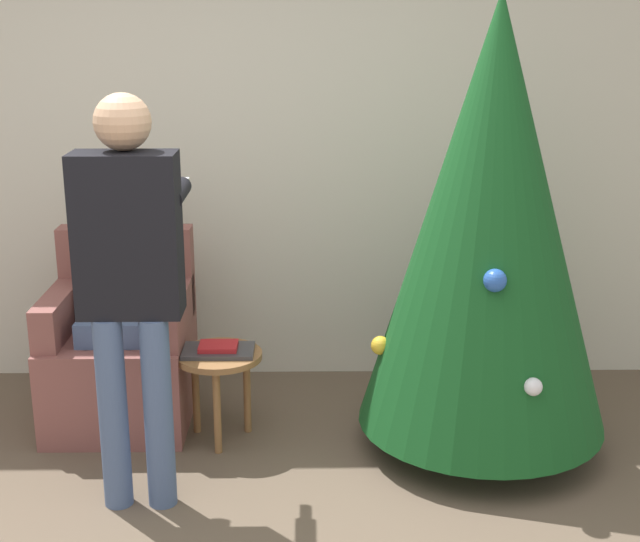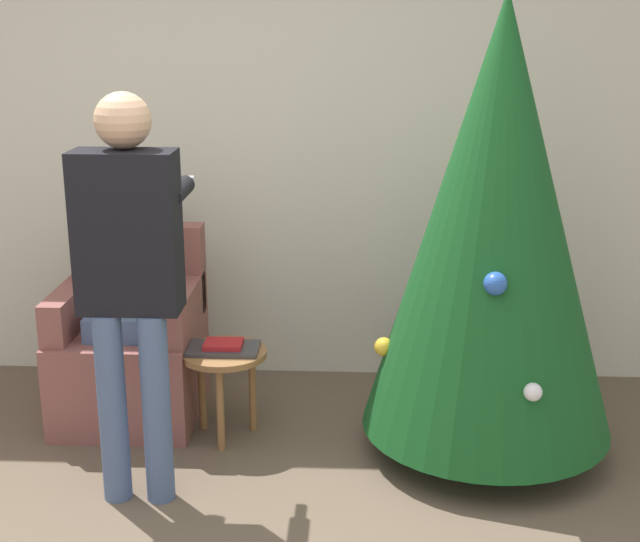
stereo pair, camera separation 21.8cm
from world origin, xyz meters
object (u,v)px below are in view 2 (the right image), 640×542
at_px(side_stool, 224,364).
at_px(christmas_tree, 495,221).
at_px(person_standing, 129,264).
at_px(person_seated, 126,280).
at_px(armchair, 132,349).

bearing_deg(side_stool, christmas_tree, -4.06).
bearing_deg(side_stool, person_standing, -118.07).
xyz_separation_m(christmas_tree, person_seated, (-1.76, 0.33, -0.40)).
distance_m(christmas_tree, person_standing, 1.59).
height_order(person_seated, person_standing, person_standing).
xyz_separation_m(christmas_tree, side_stool, (-1.24, 0.09, -0.74)).
distance_m(person_seated, person_standing, 0.86).
distance_m(christmas_tree, person_seated, 1.83).
height_order(person_seated, side_stool, person_seated).
height_order(christmas_tree, person_standing, christmas_tree).
relative_size(christmas_tree, person_seated, 1.63).
height_order(christmas_tree, armchair, christmas_tree).
height_order(person_standing, side_stool, person_standing).
height_order(christmas_tree, side_stool, christmas_tree).
distance_m(christmas_tree, side_stool, 1.45).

